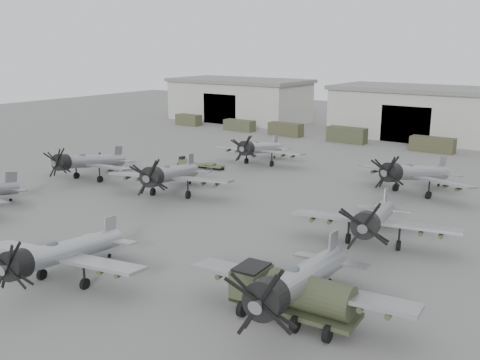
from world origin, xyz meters
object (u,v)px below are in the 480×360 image
object	(u,v)px
fuel_tanker	(293,293)
aircraft_mid_1	(169,175)
aircraft_far_1	(412,173)
aircraft_far_0	(259,148)
tug_trailer	(195,164)
aircraft_near_2	(297,281)
ground_crew	(100,159)
aircraft_near_1	(59,254)
aircraft_mid_2	(374,218)
aircraft_mid_0	(86,162)

from	to	relation	value
fuel_tanker	aircraft_mid_1	bearing A→B (deg)	143.80
aircraft_mid_1	aircraft_far_1	world-z (taller)	aircraft_mid_1
aircraft_mid_1	aircraft_far_0	bearing A→B (deg)	74.34
aircraft_mid_1	tug_trailer	size ratio (longest dim) A/B	2.05
aircraft_near_2	ground_crew	size ratio (longest dim) A/B	7.38
aircraft_near_1	aircraft_near_2	size ratio (longest dim) A/B	0.89
aircraft_mid_2	ground_crew	size ratio (longest dim) A/B	7.09
fuel_tanker	aircraft_far_0	bearing A→B (deg)	122.61
aircraft_mid_1	fuel_tanker	world-z (taller)	aircraft_mid_1
aircraft_near_2	aircraft_far_0	size ratio (longest dim) A/B	1.10
aircraft_mid_0	tug_trailer	distance (m)	14.18
aircraft_near_2	tug_trailer	bearing A→B (deg)	131.29
aircraft_mid_0	ground_crew	bearing A→B (deg)	121.90
aircraft_mid_1	aircraft_mid_2	world-z (taller)	aircraft_mid_1
aircraft_near_2	aircraft_mid_2	distance (m)	13.77
aircraft_mid_1	aircraft_far_1	size ratio (longest dim) A/B	1.01
tug_trailer	aircraft_near_2	bearing A→B (deg)	-50.35
aircraft_mid_1	aircraft_far_1	bearing A→B (deg)	18.56
ground_crew	aircraft_far_0	bearing A→B (deg)	-28.75
aircraft_mid_0	aircraft_far_1	world-z (taller)	aircraft_far_1
aircraft_far_0	tug_trailer	world-z (taller)	aircraft_far_0
aircraft_near_1	aircraft_mid_0	xyz separation A→B (m)	(-21.42, 19.54, 0.05)
aircraft_near_1	fuel_tanker	xyz separation A→B (m)	(14.86, 4.86, -0.54)
aircraft_near_2	aircraft_far_0	bearing A→B (deg)	119.57
aircraft_far_1	fuel_tanker	world-z (taller)	aircraft_far_1
tug_trailer	ground_crew	distance (m)	12.58
aircraft_mid_0	aircraft_mid_2	world-z (taller)	aircraft_mid_2
aircraft_far_1	tug_trailer	xyz separation A→B (m)	(-27.46, -3.01, -1.91)
aircraft_far_1	tug_trailer	bearing A→B (deg)	-159.22
aircraft_near_1	tug_trailer	size ratio (longest dim) A/B	1.87
aircraft_far_1	ground_crew	xyz separation A→B (m)	(-38.11, -9.69, -1.46)
aircraft_mid_2	tug_trailer	distance (m)	33.01
aircraft_mid_0	aircraft_near_2	bearing A→B (deg)	-28.47
fuel_tanker	ground_crew	world-z (taller)	fuel_tanker
aircraft_near_2	aircraft_far_1	size ratio (longest dim) A/B	1.04
aircraft_near_2	aircraft_mid_2	bearing A→B (deg)	86.83
aircraft_near_1	aircraft_mid_0	distance (m)	29.00
ground_crew	aircraft_mid_1	bearing A→B (deg)	-83.83
aircraft_mid_0	fuel_tanker	xyz separation A→B (m)	(36.28, -14.68, -0.59)
aircraft_far_0	aircraft_mid_1	bearing A→B (deg)	-94.85
aircraft_mid_0	aircraft_far_1	bearing A→B (deg)	18.96
aircraft_mid_2	ground_crew	bearing A→B (deg)	157.81
aircraft_mid_1	ground_crew	bearing A→B (deg)	143.14
aircraft_near_1	tug_trailer	world-z (taller)	aircraft_near_1
aircraft_mid_1	aircraft_mid_2	bearing A→B (deg)	-21.99
aircraft_far_0	aircraft_far_1	size ratio (longest dim) A/B	0.95
aircraft_near_2	aircraft_far_1	world-z (taller)	aircraft_near_2
aircraft_far_1	tug_trailer	distance (m)	27.69
fuel_tanker	tug_trailer	bearing A→B (deg)	134.40
aircraft_near_2	aircraft_near_1	bearing A→B (deg)	-169.27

